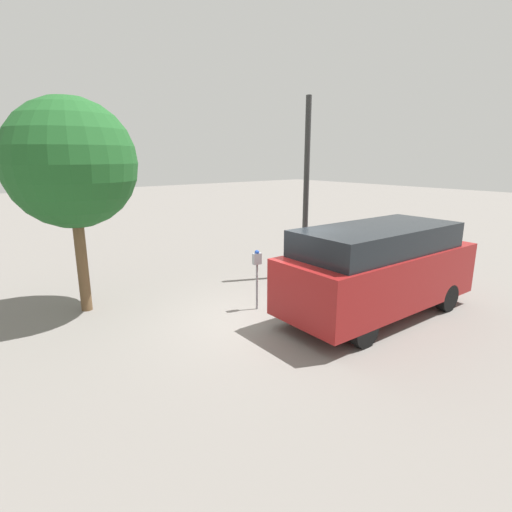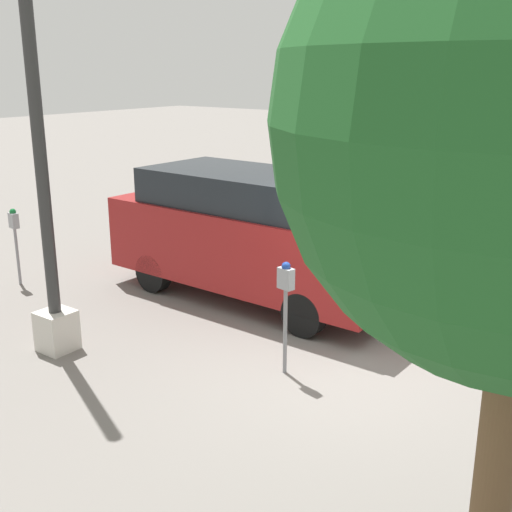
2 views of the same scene
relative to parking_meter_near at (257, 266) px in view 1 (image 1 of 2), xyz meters
The scene contains 6 objects.
ground_plane 1.26m from the parking_meter_near, 123.92° to the right, with size 80.00×80.00×0.00m, color slate.
parking_meter_near is the anchor object (origin of this frame).
parking_meter_far 5.61m from the parking_meter_near, ahead, with size 0.22×0.15×1.35m.
lamp_post 3.15m from the parking_meter_near, 23.95° to the left, with size 0.44×0.44×5.17m.
parked_van 2.74m from the parking_meter_near, 46.23° to the right, with size 4.96×2.01×2.07m.
street_tree 4.65m from the parking_meter_near, 142.32° to the left, with size 2.82×2.82×4.80m.
Camera 1 is at (-5.20, -6.42, 3.54)m, focal length 28.00 mm.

